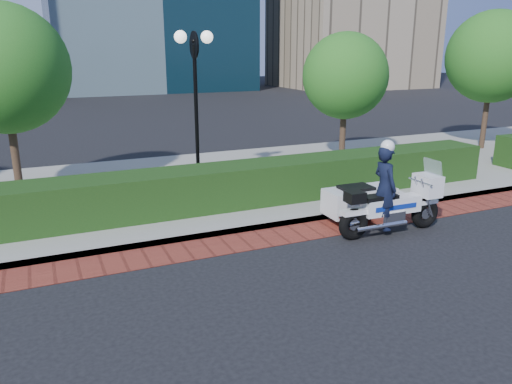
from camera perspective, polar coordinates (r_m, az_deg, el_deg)
name	(u,v)px	position (r m, az deg, el deg)	size (l,w,h in m)	color
ground	(234,277)	(9.01, -2.51, -9.73)	(120.00, 120.00, 0.00)	black
brick_strip	(207,248)	(10.30, -5.59, -6.34)	(60.00, 1.00, 0.01)	maroon
sidewalk	(157,189)	(14.40, -11.29, 0.29)	(60.00, 8.00, 0.15)	gray
hedge_main	(178,191)	(12.00, -8.86, 0.07)	(18.00, 1.20, 1.00)	black
lamppost	(195,87)	(13.39, -6.93, 11.86)	(1.02, 0.70, 4.21)	black
tree_b	(3,69)	(14.08, -26.90, 12.44)	(3.20, 3.20, 4.89)	#332319
tree_c	(345,76)	(16.95, 10.18, 12.91)	(2.80, 2.80, 4.30)	#332319
tree_d	(493,57)	(21.25, 25.44, 13.77)	(3.40, 3.40, 5.16)	#332319
police_motorcycle	(377,198)	(11.40, 13.67, -0.69)	(2.59, 1.83, 2.10)	black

